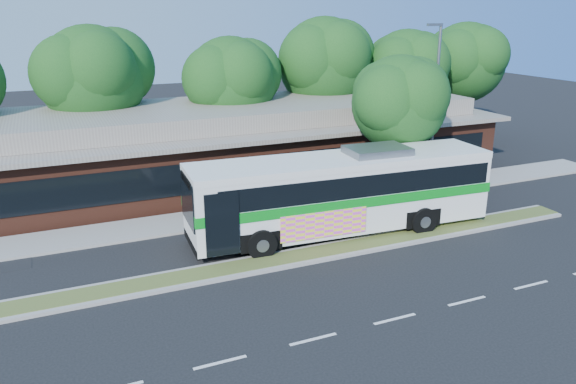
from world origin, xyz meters
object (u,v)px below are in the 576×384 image
sedan (74,201)px  sidewalk_tree (404,100)px  lamp_post (434,104)px  transit_bus (343,187)px

sedan → sidewalk_tree: (16.21, -4.15, 4.54)m
lamp_post → sedan: 19.36m
transit_bus → sidewalk_tree: sidewalk_tree is taller
lamp_post → sedan: lamp_post is taller
sedan → sidewalk_tree: bearing=-91.3°
lamp_post → sidewalk_tree: 2.45m
lamp_post → transit_bus: bearing=-154.3°
lamp_post → sedan: bearing=168.9°
sidewalk_tree → lamp_post: bearing=12.3°
lamp_post → sidewalk_tree: lamp_post is taller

